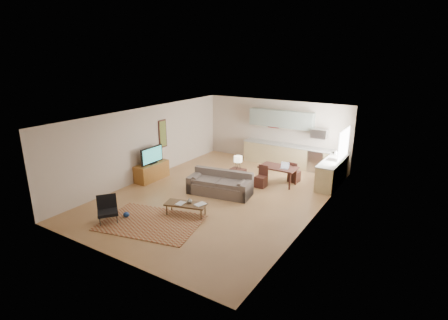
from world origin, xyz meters
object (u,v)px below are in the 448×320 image
Objects in this scene: coffee_table at (186,209)px; dining_table at (278,175)px; sofa at (220,183)px; armchair at (107,210)px; tv_credenza at (152,171)px; console_table at (238,177)px.

coffee_table is 3.99m from dining_table.
coffee_table is at bearing -99.14° from sofa.
coffee_table is 2.21m from armchair.
armchair is at bearing -67.34° from tv_credenza.
console_table is at bearing 21.64° from tv_credenza.
sofa is 3.60× the size of console_table.
tv_credenza is at bearing -153.58° from dining_table.
dining_table is at bearing 25.92° from tv_credenza.
dining_table reaches higher than coffee_table.
sofa is at bearing 2.81° from tv_credenza.
sofa is 1.88m from coffee_table.
coffee_table is at bearing -88.14° from console_table.
sofa reaches higher than console_table.
sofa is 3.73m from armchair.
console_table is (1.69, 4.43, -0.06)m from armchair.
armchair is (-1.60, -3.37, -0.02)m from sofa.
tv_credenza is at bearing 60.88° from armchair.
coffee_table is 1.99× the size of console_table.
sofa is 3.05× the size of armchair.
coffee_table is 3.42m from tv_credenza.
tv_credenza is 3.27m from console_table.
tv_credenza is 4.70m from dining_table.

